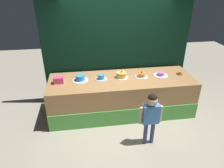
# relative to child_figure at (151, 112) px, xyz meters

# --- Properties ---
(ground_plane) EXTENTS (12.00, 12.00, 0.00)m
(ground_plane) POSITION_rel_child_figure_xyz_m (-0.32, 0.62, -0.72)
(ground_plane) COLOR #ADA38E
(stage_platform) EXTENTS (3.31, 1.11, 0.86)m
(stage_platform) POSITION_rel_child_figure_xyz_m (-0.32, 1.17, -0.29)
(stage_platform) COLOR #B27F4C
(stage_platform) RESTS_ON ground_plane
(curtain_backdrop) EXTENTS (3.56, 0.08, 3.13)m
(curtain_backdrop) POSITION_rel_child_figure_xyz_m (-0.32, 1.82, 0.84)
(curtain_backdrop) COLOR black
(curtain_backdrop) RESTS_ON ground_plane
(child_figure) EXTENTS (0.43, 0.20, 1.11)m
(child_figure) POSITION_rel_child_figure_xyz_m (0.00, 0.00, 0.00)
(child_figure) COLOR #3F4C8C
(child_figure) RESTS_ON ground_plane
(pink_box) EXTENTS (0.22, 0.16, 0.14)m
(pink_box) POSITION_rel_child_figure_xyz_m (-1.72, 1.17, 0.22)
(pink_box) COLOR #E74988
(pink_box) RESTS_ON stage_platform
(donut) EXTENTS (0.14, 0.14, 0.04)m
(donut) POSITION_rel_child_figure_xyz_m (1.09, 1.21, 0.16)
(donut) COLOR brown
(donut) RESTS_ON stage_platform
(cake_far_left) EXTENTS (0.35, 0.35, 0.13)m
(cake_far_left) POSITION_rel_child_figure_xyz_m (-1.26, 1.23, 0.20)
(cake_far_left) COLOR white
(cake_far_left) RESTS_ON stage_platform
(cake_left) EXTENTS (0.28, 0.28, 0.11)m
(cake_left) POSITION_rel_child_figure_xyz_m (-0.79, 1.22, 0.19)
(cake_left) COLOR silver
(cake_left) RESTS_ON stage_platform
(cake_center) EXTENTS (0.31, 0.31, 0.17)m
(cake_center) POSITION_rel_child_figure_xyz_m (-0.32, 1.23, 0.21)
(cake_center) COLOR white
(cake_center) RESTS_ON stage_platform
(cake_right) EXTENTS (0.30, 0.30, 0.14)m
(cake_right) POSITION_rel_child_figure_xyz_m (0.15, 1.20, 0.19)
(cake_right) COLOR silver
(cake_right) RESTS_ON stage_platform
(cake_far_right) EXTENTS (0.34, 0.34, 0.13)m
(cake_far_right) POSITION_rel_child_figure_xyz_m (0.62, 1.21, 0.18)
(cake_far_right) COLOR silver
(cake_far_right) RESTS_ON stage_platform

